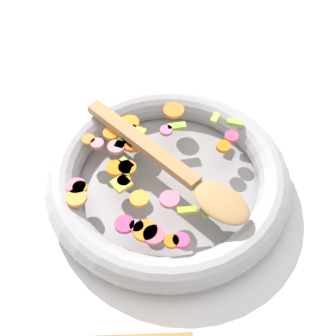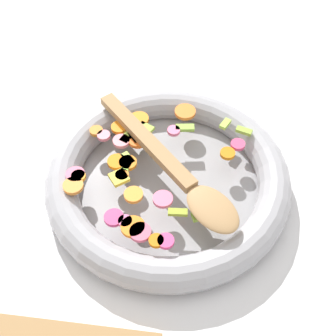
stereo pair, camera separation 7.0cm
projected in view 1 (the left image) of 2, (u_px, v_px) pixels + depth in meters
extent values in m
plane|color=silver|center=(168.00, 188.00, 0.74)|extent=(4.00, 4.00, 0.00)
cylinder|color=gray|center=(168.00, 186.00, 0.73)|extent=(0.32, 0.32, 0.01)
torus|color=#9E9EA5|center=(168.00, 178.00, 0.72)|extent=(0.37, 0.37, 0.05)
cylinder|color=orange|center=(174.00, 111.00, 0.77)|extent=(0.05, 0.05, 0.01)
cylinder|color=orange|center=(124.00, 181.00, 0.68)|extent=(0.03, 0.03, 0.01)
cylinder|color=orange|center=(223.00, 147.00, 0.72)|extent=(0.03, 0.03, 0.01)
cylinder|color=orange|center=(145.00, 231.00, 0.63)|extent=(0.05, 0.05, 0.01)
cylinder|color=orange|center=(127.00, 167.00, 0.69)|extent=(0.03, 0.03, 0.01)
cylinder|color=orange|center=(111.00, 134.00, 0.74)|extent=(0.04, 0.04, 0.01)
cylinder|color=orange|center=(172.00, 241.00, 0.62)|extent=(0.03, 0.03, 0.01)
cylinder|color=orange|center=(129.00, 123.00, 0.75)|extent=(0.03, 0.03, 0.01)
cylinder|color=orange|center=(133.00, 144.00, 0.72)|extent=(0.04, 0.04, 0.01)
cylinder|color=orange|center=(80.00, 188.00, 0.67)|extent=(0.03, 0.03, 0.01)
cylinder|color=orange|center=(116.00, 169.00, 0.69)|extent=(0.04, 0.04, 0.01)
cylinder|color=orange|center=(76.00, 198.00, 0.66)|extent=(0.04, 0.04, 0.01)
cylinder|color=orange|center=(139.00, 199.00, 0.66)|extent=(0.03, 0.03, 0.01)
cylinder|color=orange|center=(89.00, 140.00, 0.73)|extent=(0.03, 0.03, 0.01)
cube|color=#8DBF43|center=(177.00, 126.00, 0.75)|extent=(0.03, 0.02, 0.01)
cube|color=#88B13A|center=(211.00, 210.00, 0.65)|extent=(0.03, 0.02, 0.01)
cube|color=#91D13A|center=(127.00, 171.00, 0.69)|extent=(0.02, 0.02, 0.01)
cube|color=#ADCF4B|center=(126.00, 164.00, 0.70)|extent=(0.03, 0.03, 0.01)
cube|color=#93B83E|center=(235.00, 123.00, 0.75)|extent=(0.03, 0.02, 0.01)
cube|color=#A4CA47|center=(121.00, 144.00, 0.72)|extent=(0.02, 0.02, 0.01)
cube|color=#98BF42|center=(138.00, 131.00, 0.74)|extent=(0.03, 0.03, 0.01)
cube|color=#A5D04B|center=(215.00, 118.00, 0.76)|extent=(0.02, 0.02, 0.01)
cube|color=#98AB30|center=(187.00, 210.00, 0.65)|extent=(0.03, 0.01, 0.01)
cube|color=#99C03F|center=(132.00, 134.00, 0.74)|extent=(0.03, 0.03, 0.01)
cube|color=#97C348|center=(130.00, 141.00, 0.73)|extent=(0.03, 0.03, 0.01)
cylinder|color=#DB5879|center=(76.00, 186.00, 0.67)|extent=(0.04, 0.04, 0.01)
cylinder|color=#DF7B86|center=(116.00, 147.00, 0.72)|extent=(0.03, 0.03, 0.01)
cylinder|color=#E37384|center=(97.00, 144.00, 0.72)|extent=(0.03, 0.03, 0.01)
cylinder|color=#D25774|center=(154.00, 235.00, 0.62)|extent=(0.04, 0.04, 0.01)
cylinder|color=pink|center=(137.00, 227.00, 0.63)|extent=(0.02, 0.02, 0.01)
cylinder|color=pink|center=(172.00, 199.00, 0.66)|extent=(0.03, 0.03, 0.01)
cylinder|color=pink|center=(169.00, 130.00, 0.74)|extent=(0.03, 0.03, 0.01)
cylinder|color=#DE4570|center=(232.00, 137.00, 0.73)|extent=(0.03, 0.03, 0.01)
cylinder|color=#E04180|center=(181.00, 240.00, 0.62)|extent=(0.03, 0.03, 0.01)
cylinder|color=#C73972|center=(125.00, 224.00, 0.63)|extent=(0.03, 0.03, 0.01)
cube|color=yellow|center=(121.00, 184.00, 0.67)|extent=(0.03, 0.03, 0.01)
cube|color=#A87F51|center=(141.00, 142.00, 0.71)|extent=(0.17, 0.18, 0.01)
ellipsoid|color=#A87F51|center=(221.00, 202.00, 0.64)|extent=(0.10, 0.10, 0.01)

